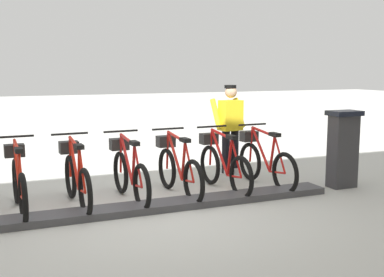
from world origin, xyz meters
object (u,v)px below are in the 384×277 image
at_px(bike_docked_4, 76,177).
at_px(bike_docked_5, 19,182).
at_px(bike_docked_0, 264,161).
at_px(payment_kiosk, 343,148).
at_px(bike_docked_3, 129,172).
at_px(bike_docked_2, 178,168).
at_px(bike_docked_1, 222,164).
at_px(worker_near_rack, 230,126).

relative_size(bike_docked_4, bike_docked_5, 1.00).
bearing_deg(bike_docked_4, bike_docked_0, -90.00).
bearing_deg(payment_kiosk, bike_docked_4, 82.36).
xyz_separation_m(bike_docked_3, bike_docked_5, (0.00, 1.55, 0.00)).
relative_size(bike_docked_2, bike_docked_4, 1.00).
height_order(bike_docked_0, bike_docked_1, same).
bearing_deg(payment_kiosk, bike_docked_5, 83.52).
xyz_separation_m(bike_docked_0, bike_docked_3, (0.00, 2.33, 0.00)).
xyz_separation_m(bike_docked_1, worker_near_rack, (1.09, -0.69, 0.48)).
relative_size(bike_docked_3, bike_docked_5, 1.00).
bearing_deg(worker_near_rack, payment_kiosk, -143.33).
height_order(payment_kiosk, bike_docked_4, payment_kiosk).
bearing_deg(bike_docked_4, bike_docked_2, -90.00).
xyz_separation_m(bike_docked_3, bike_docked_4, (0.00, 0.78, 0.00)).
xyz_separation_m(bike_docked_0, bike_docked_4, (0.00, 3.11, 0.00)).
xyz_separation_m(bike_docked_0, bike_docked_2, (0.00, 1.55, 0.00)).
bearing_deg(bike_docked_1, bike_docked_0, -90.00).
bearing_deg(bike_docked_5, bike_docked_2, -90.00).
distance_m(bike_docked_1, bike_docked_2, 0.78).
distance_m(bike_docked_1, bike_docked_5, 3.11).
height_order(bike_docked_1, worker_near_rack, worker_near_rack).
relative_size(bike_docked_1, bike_docked_5, 1.00).
relative_size(bike_docked_1, bike_docked_4, 1.00).
height_order(payment_kiosk, bike_docked_1, payment_kiosk).
relative_size(payment_kiosk, bike_docked_0, 0.74).
xyz_separation_m(bike_docked_4, worker_near_rack, (1.09, -3.02, 0.48)).
relative_size(bike_docked_0, bike_docked_2, 1.00).
xyz_separation_m(bike_docked_0, worker_near_rack, (1.09, 0.09, 0.48)).
distance_m(bike_docked_3, bike_docked_5, 1.55).
relative_size(payment_kiosk, bike_docked_1, 0.74).
xyz_separation_m(payment_kiosk, bike_docked_1, (0.57, 1.93, -0.24)).
bearing_deg(bike_docked_1, bike_docked_5, 90.00).
relative_size(payment_kiosk, bike_docked_5, 0.74).
bearing_deg(worker_near_rack, bike_docked_2, 126.62).
bearing_deg(bike_docked_2, bike_docked_5, 90.00).
relative_size(payment_kiosk, bike_docked_2, 0.74).
height_order(bike_docked_2, bike_docked_5, same).
xyz_separation_m(bike_docked_1, bike_docked_4, (0.00, 2.33, 0.00)).
bearing_deg(bike_docked_0, bike_docked_3, 90.00).
bearing_deg(bike_docked_3, bike_docked_2, -90.00).
xyz_separation_m(bike_docked_1, bike_docked_3, (0.00, 1.55, 0.00)).
bearing_deg(bike_docked_0, worker_near_rack, 4.51).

